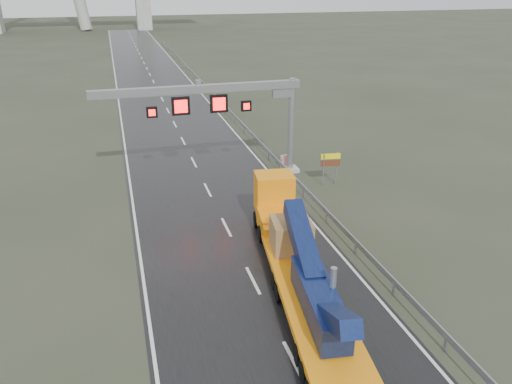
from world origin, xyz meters
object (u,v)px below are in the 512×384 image
object	(u,v)px
sign_gantry	(228,104)
exit_sign_pair	(330,163)
striped_barrier	(285,161)
heavy_haul_truck	(296,251)

from	to	relation	value
sign_gantry	exit_sign_pair	xyz separation A→B (m)	(6.63, -3.38, -3.92)
striped_barrier	heavy_haul_truck	bearing A→B (deg)	-118.75
sign_gantry	heavy_haul_truck	world-z (taller)	sign_gantry
exit_sign_pair	striped_barrier	size ratio (longest dim) A/B	2.39
sign_gantry	heavy_haul_truck	bearing A→B (deg)	-90.11
heavy_haul_truck	striped_barrier	distance (m)	16.02
heavy_haul_truck	striped_barrier	xyz separation A→B (m)	(4.71, 15.28, -1.03)
sign_gantry	heavy_haul_truck	size ratio (longest dim) A/B	0.87
sign_gantry	exit_sign_pair	distance (m)	8.41
sign_gantry	exit_sign_pair	bearing A→B (deg)	-27.06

